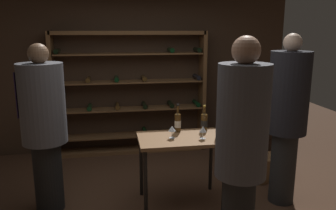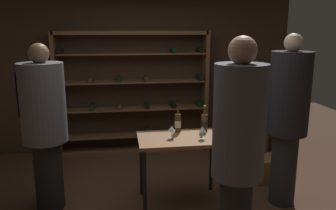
% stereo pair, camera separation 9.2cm
% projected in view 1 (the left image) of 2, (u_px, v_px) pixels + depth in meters
% --- Properties ---
extents(ground_plane, '(10.26, 10.26, 0.00)m').
position_uv_depth(ground_plane, '(160.00, 206.00, 4.01)').
color(ground_plane, '#472D1E').
extents(back_wall, '(5.06, 0.10, 2.93)m').
position_uv_depth(back_wall, '(142.00, 65.00, 5.74)').
color(back_wall, '#3D2B1E').
rests_on(back_wall, ground).
extents(wine_rack, '(2.52, 0.32, 2.04)m').
position_uv_depth(wine_rack, '(131.00, 93.00, 5.60)').
color(wine_rack, brown).
rests_on(wine_rack, ground).
extents(tasting_table, '(1.00, 0.63, 0.83)m').
position_uv_depth(tasting_table, '(181.00, 145.00, 3.95)').
color(tasting_table, brown).
rests_on(tasting_table, ground).
extents(person_guest_khaki, '(0.43, 0.43, 2.01)m').
position_uv_depth(person_guest_khaki, '(241.00, 147.00, 2.76)').
color(person_guest_khaki, black).
rests_on(person_guest_khaki, ground).
extents(person_guest_plum_blouse, '(0.46, 0.46, 2.02)m').
position_uv_depth(person_guest_plum_blouse, '(287.00, 112.00, 3.89)').
color(person_guest_plum_blouse, '#252525').
rests_on(person_guest_plum_blouse, ground).
extents(person_bystander_red_print, '(0.50, 0.49, 1.92)m').
position_uv_depth(person_bystander_red_print, '(44.00, 122.00, 3.73)').
color(person_bystander_red_print, black).
rests_on(person_bystander_red_print, ground).
extents(wine_crate, '(0.52, 0.39, 0.33)m').
position_uv_depth(wine_crate, '(268.00, 167.00, 4.72)').
color(wine_crate, brown).
rests_on(wine_crate, ground).
extents(display_cabinet, '(0.44, 0.36, 1.57)m').
position_uv_depth(display_cabinet, '(249.00, 111.00, 5.34)').
color(display_cabinet, '#4C2D1E').
rests_on(display_cabinet, ground).
extents(wine_bottle_red_label, '(0.08, 0.08, 0.32)m').
position_uv_depth(wine_bottle_red_label, '(204.00, 121.00, 4.16)').
color(wine_bottle_red_label, '#4C3314').
rests_on(wine_bottle_red_label, tasting_table).
extents(wine_bottle_black_capsule, '(0.08, 0.08, 0.35)m').
position_uv_depth(wine_bottle_black_capsule, '(178.00, 122.00, 4.11)').
color(wine_bottle_black_capsule, '#4C3314').
rests_on(wine_bottle_black_capsule, tasting_table).
extents(wine_bottle_gold_foil, '(0.08, 0.08, 0.36)m').
position_uv_depth(wine_bottle_gold_foil, '(219.00, 127.00, 3.88)').
color(wine_bottle_gold_foil, black).
rests_on(wine_bottle_gold_foil, tasting_table).
extents(wine_glass_stemmed_left, '(0.08, 0.08, 0.15)m').
position_uv_depth(wine_glass_stemmed_left, '(203.00, 130.00, 3.84)').
color(wine_glass_stemmed_left, silver).
rests_on(wine_glass_stemmed_left, tasting_table).
extents(wine_glass_stemmed_center, '(0.09, 0.09, 0.15)m').
position_uv_depth(wine_glass_stemmed_center, '(172.00, 129.00, 3.87)').
color(wine_glass_stemmed_center, silver).
rests_on(wine_glass_stemmed_center, tasting_table).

